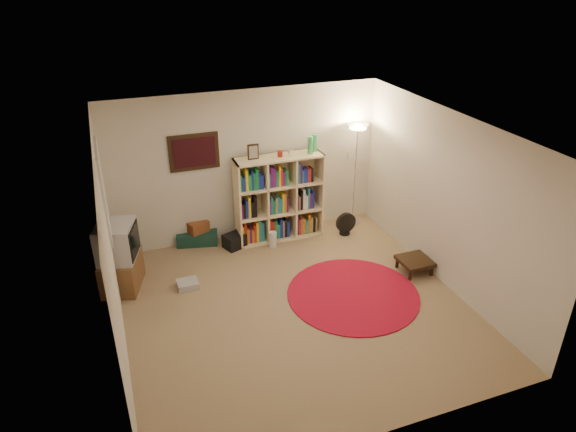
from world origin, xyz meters
The scene contains 12 objects.
room centered at (-0.05, 0.05, 1.26)m, with size 4.54×4.54×2.54m.
bookshelf centered at (0.42, 1.97, 0.70)m, with size 1.46×0.43×1.75m.
floor_lamp centered at (1.86, 2.02, 1.51)m, with size 0.42×0.42×1.82m.
floor_fan centered at (1.54, 1.65, 0.20)m, with size 0.36×0.20×0.41m.
tv_stand centered at (-2.18, 1.33, 0.49)m, with size 0.67×0.81×1.02m.
dvd_box centered at (-1.31, 0.99, 0.05)m, with size 0.30×0.25×0.10m.
suitcase centered at (-0.91, 2.27, 0.11)m, with size 0.74×0.57×0.21m.
wicker_basket centered at (-0.89, 2.22, 0.31)m, with size 0.38×0.33×0.18m.
duffel_bag centered at (-0.37, 1.88, 0.11)m, with size 0.41×0.37×0.23m.
paper_towel centered at (0.22, 1.67, 0.13)m, with size 0.15×0.15×0.27m.
red_rug centered at (0.86, -0.01, 0.01)m, with size 1.88×1.88×0.02m.
side_table centered at (2.01, 0.22, 0.18)m, with size 0.47×0.47×0.21m.
Camera 1 is at (-2.08, -5.32, 4.29)m, focal length 32.00 mm.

